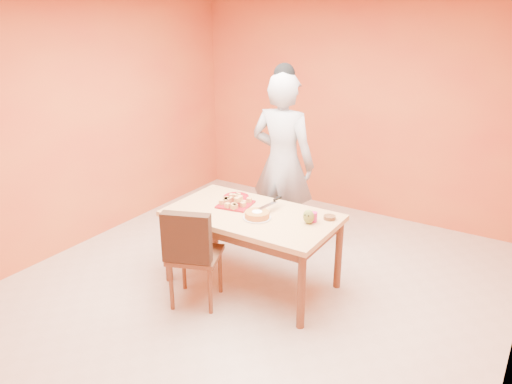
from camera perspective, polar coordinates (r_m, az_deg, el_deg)
The scene contains 15 objects.
floor at distance 4.94m, azimuth -0.59°, elevation -11.24°, with size 5.00×5.00×0.00m, color beige.
wall_back at distance 6.56m, azimuth 11.39°, elevation 9.17°, with size 4.50×4.50×0.00m, color orange.
wall_left at distance 5.87m, azimuth -19.60°, elevation 7.06°, with size 5.00×5.00×0.00m, color orange.
dining_table at distance 4.76m, azimuth -0.47°, elevation -3.48°, with size 1.60×0.90×0.76m.
dining_chair at distance 4.57m, azimuth -7.14°, elevation -6.94°, with size 0.59×0.66×0.98m.
pastry_pile at distance 4.88m, azimuth -2.36°, elevation -0.84°, with size 0.27×0.27×0.09m, color tan, non-canonical shape.
person at distance 5.43m, azimuth 3.06°, elevation 3.26°, with size 0.72×0.47×1.98m, color gray.
pastry_platter at distance 4.90m, azimuth -2.36°, elevation -1.42°, with size 0.31×0.31×0.02m, color maroon.
red_dinner_plate at distance 5.10m, azimuth -2.28°, elevation -0.57°, with size 0.26×0.26×0.02m, color maroon.
white_cake_plate at distance 4.60m, azimuth 0.12°, elevation -2.97°, with size 0.26×0.26×0.01m, color silver.
sponge_cake at distance 4.59m, azimuth 0.12°, elevation -2.60°, with size 0.23×0.23×0.05m, color #C97734.
cake_server at distance 4.72m, azimuth 1.39°, elevation -1.53°, with size 0.05×0.25×0.01m, color silver.
egg_ornament at distance 4.50m, azimuth 6.03°, elevation -2.82°, with size 0.11×0.08×0.13m, color olive.
magenta_glass at distance 4.55m, azimuth 6.62°, elevation -2.85°, with size 0.06×0.06×0.09m, color #C31D68.
checker_tin at distance 4.63m, azimuth 8.40°, elevation -2.90°, with size 0.11×0.11×0.03m, color #311B0D.
Camera 1 is at (2.27, -3.53, 2.61)m, focal length 35.00 mm.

